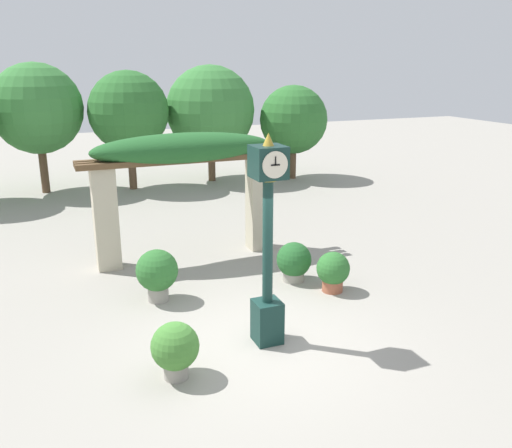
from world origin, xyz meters
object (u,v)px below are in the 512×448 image
Objects in this scene: potted_plant_near_right at (157,272)px; potted_plant_far_right at (294,261)px; pedestal_clock at (268,245)px; potted_plant_near_left at (175,348)px; potted_plant_far_left at (333,270)px.

potted_plant_far_right is at bearing -1.76° from potted_plant_near_right.
pedestal_clock reaches higher than potted_plant_near_left.
potted_plant_far_right is (3.25, 2.71, -0.04)m from potted_plant_near_left.
pedestal_clock is 2.15m from potted_plant_near_left.
potted_plant_far_left is (3.41, -0.89, -0.14)m from potted_plant_near_right.
pedestal_clock is 3.97× the size of potted_plant_near_left.
potted_plant_far_left is 0.98× the size of potted_plant_far_right.
potted_plant_near_right reaches higher than potted_plant_near_left.
potted_plant_near_left is 4.23m from potted_plant_far_right.
potted_plant_near_right is at bearing 83.15° from potted_plant_near_left.
potted_plant_near_left is at bearing -153.00° from potted_plant_far_left.
pedestal_clock is at bearing -59.47° from potted_plant_near_right.
potted_plant_far_left is (2.06, 1.41, -1.26)m from pedestal_clock.
pedestal_clock reaches higher than potted_plant_far_right.
potted_plant_far_right is (1.56, 2.20, -1.27)m from pedestal_clock.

